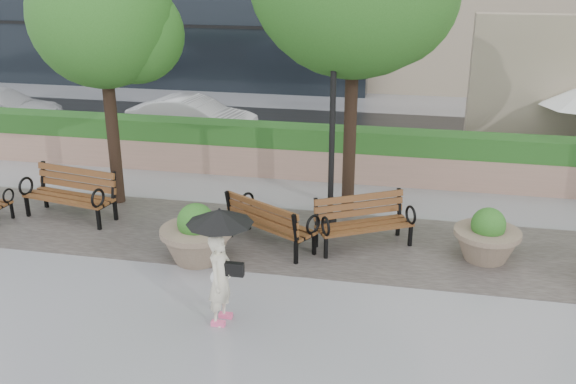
% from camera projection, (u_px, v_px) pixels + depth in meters
% --- Properties ---
extents(ground, '(100.00, 100.00, 0.00)m').
position_uv_depth(ground, '(211.00, 309.00, 10.61)').
color(ground, gray).
rests_on(ground, ground).
extents(cobble_strip, '(28.00, 3.20, 0.01)m').
position_uv_depth(cobble_strip, '(256.00, 236.00, 13.37)').
color(cobble_strip, '#383330').
rests_on(cobble_strip, ground).
extents(hedge_wall, '(24.00, 0.80, 1.35)m').
position_uv_depth(hedge_wall, '(293.00, 151.00, 16.80)').
color(hedge_wall, '#A07867').
rests_on(hedge_wall, ground).
extents(asphalt_street, '(40.00, 7.00, 0.00)m').
position_uv_depth(asphalt_street, '(317.00, 136.00, 20.71)').
color(asphalt_street, black).
rests_on(asphalt_street, ground).
extents(bench_1, '(2.16, 1.19, 1.10)m').
position_uv_depth(bench_1, '(71.00, 205.00, 14.15)').
color(bench_1, brown).
rests_on(bench_1, ground).
extents(bench_2, '(2.02, 1.62, 1.02)m').
position_uv_depth(bench_2, '(271.00, 232.00, 12.81)').
color(bench_2, brown).
rests_on(bench_2, ground).
extents(bench_3, '(2.02, 1.60, 1.02)m').
position_uv_depth(bench_3, '(363.00, 233.00, 12.78)').
color(bench_3, brown).
rests_on(bench_3, ground).
extents(planter_left, '(1.38, 1.38, 1.16)m').
position_uv_depth(planter_left, '(197.00, 239.00, 12.16)').
color(planter_left, '#7F6B56').
rests_on(planter_left, ground).
extents(planter_right, '(1.25, 1.25, 1.05)m').
position_uv_depth(planter_right, '(487.00, 240.00, 12.21)').
color(planter_right, '#7F6B56').
rests_on(planter_right, ground).
extents(lamppost, '(0.28, 0.28, 4.17)m').
position_uv_depth(lamppost, '(332.00, 146.00, 13.12)').
color(lamppost, black).
rests_on(lamppost, ground).
extents(tree_0, '(3.23, 3.10, 5.82)m').
position_uv_depth(tree_0, '(110.00, 21.00, 13.80)').
color(tree_0, black).
rests_on(tree_0, ground).
extents(car_left, '(4.51, 2.08, 1.28)m').
position_uv_depth(car_left, '(0.00, 107.00, 21.67)').
color(car_left, silver).
rests_on(car_left, ground).
extents(car_right, '(4.15, 1.76, 1.33)m').
position_uv_depth(car_right, '(193.00, 118.00, 20.12)').
color(car_right, silver).
rests_on(car_right, ground).
extents(pedestrian, '(1.04, 1.04, 1.91)m').
position_uv_depth(pedestrian, '(220.00, 255.00, 9.89)').
color(pedestrian, beige).
rests_on(pedestrian, ground).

